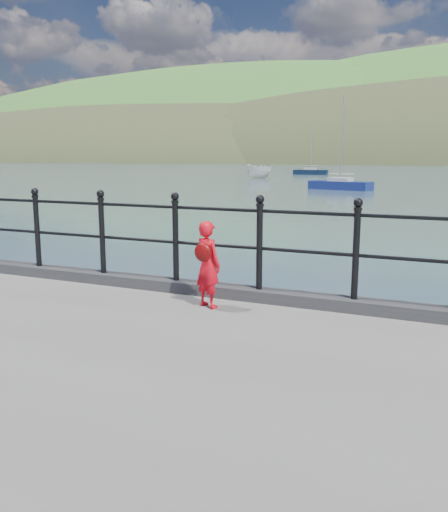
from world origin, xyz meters
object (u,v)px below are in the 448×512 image
at_px(sailboat_port, 340,186).
at_px(child, 208,264).
at_px(railing, 216,234).
at_px(sailboat_left, 310,172).
at_px(launch_white, 259,172).

bearing_deg(sailboat_port, child, -64.88).
xyz_separation_m(railing, sailboat_left, (-18.07, 72.68, -1.48)).
relative_size(launch_white, sailboat_port, 0.60).
distance_m(child, sailboat_port, 40.08).
height_order(child, launch_white, child).
relative_size(child, sailboat_left, 0.15).
distance_m(sailboat_port, sailboat_left, 35.64).
bearing_deg(child, launch_white, -46.59).
relative_size(child, launch_white, 0.23).
height_order(sailboat_port, sailboat_left, sailboat_port).
bearing_deg(launch_white, sailboat_left, 101.07).
height_order(launch_white, sailboat_port, sailboat_port).
relative_size(railing, sailboat_left, 2.52).
bearing_deg(launch_white, child, -53.98).
height_order(railing, sailboat_left, sailboat_left).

